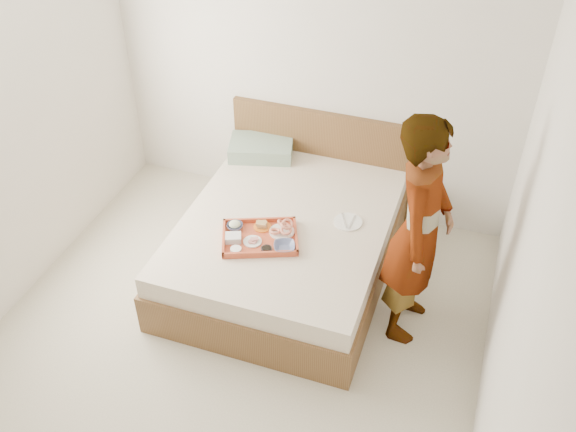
{
  "coord_description": "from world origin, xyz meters",
  "views": [
    {
      "loc": [
        1.39,
        -2.63,
        3.64
      ],
      "look_at": [
        0.17,
        0.9,
        0.65
      ],
      "focal_mm": 39.82,
      "sensor_mm": 36.0,
      "label": 1
    }
  ],
  "objects_px": {
    "tray": "(260,237)",
    "dinner_plate": "(348,222)",
    "bed": "(286,245)",
    "person": "(419,232)"
  },
  "relations": [
    {
      "from": "person",
      "to": "dinner_plate",
      "type": "bearing_deg",
      "value": 60.5
    },
    {
      "from": "bed",
      "to": "person",
      "type": "xyz_separation_m",
      "value": [
        1.03,
        -0.24,
        0.62
      ]
    },
    {
      "from": "bed",
      "to": "person",
      "type": "bearing_deg",
      "value": -13.21
    },
    {
      "from": "bed",
      "to": "dinner_plate",
      "type": "distance_m",
      "value": 0.55
    },
    {
      "from": "tray",
      "to": "bed",
      "type": "bearing_deg",
      "value": 48.51
    },
    {
      "from": "tray",
      "to": "person",
      "type": "xyz_separation_m",
      "value": [
        1.14,
        0.05,
        0.33
      ]
    },
    {
      "from": "tray",
      "to": "dinner_plate",
      "type": "xyz_separation_m",
      "value": [
        0.57,
        0.41,
        -0.02
      ]
    },
    {
      "from": "tray",
      "to": "dinner_plate",
      "type": "bearing_deg",
      "value": 13.76
    },
    {
      "from": "dinner_plate",
      "to": "person",
      "type": "distance_m",
      "value": 0.76
    },
    {
      "from": "tray",
      "to": "dinner_plate",
      "type": "relative_size",
      "value": 2.51
    }
  ]
}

